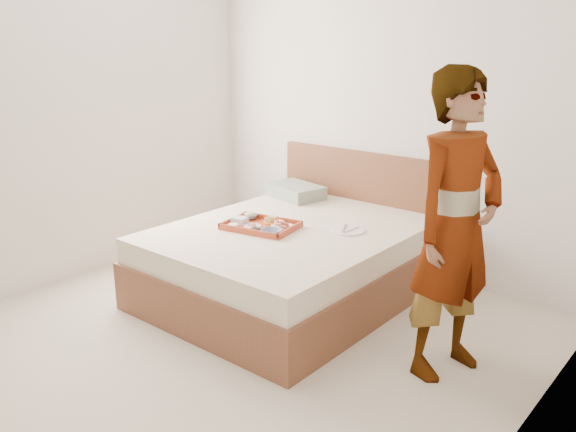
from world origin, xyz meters
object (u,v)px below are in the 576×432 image
(person, at_px, (456,227))
(dinner_plate, at_px, (348,230))
(bed, at_px, (291,261))
(tray, at_px, (261,225))

(person, bearing_deg, dinner_plate, 82.77)
(bed, height_order, tray, tray)
(bed, distance_m, person, 1.50)
(bed, bearing_deg, person, -9.35)
(bed, xyz_separation_m, tray, (-0.16, -0.16, 0.29))
(dinner_plate, bearing_deg, tray, -146.39)
(person, bearing_deg, bed, 96.25)
(dinner_plate, relative_size, person, 0.14)
(tray, distance_m, person, 1.54)
(bed, distance_m, dinner_plate, 0.49)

